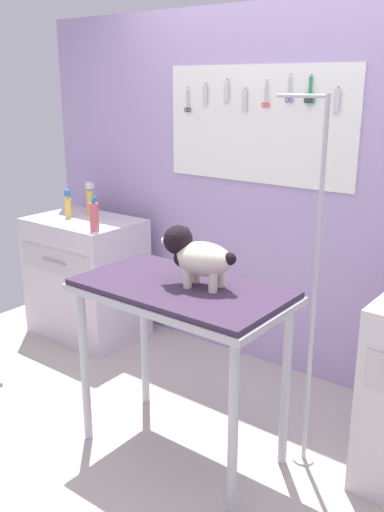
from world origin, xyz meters
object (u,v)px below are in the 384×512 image
Objects in this scene: grooming_arm at (312,306)px; detangler_spray at (90,201)px; dog at (196,255)px; counter_left at (87,277)px; grooming_table at (181,305)px.

grooming_arm is 7.40× the size of detangler_spray.
dog is at bearing -26.35° from detangler_spray.
counter_left is 0.57m from detangler_spray.
grooming_table is at bearing -147.12° from dog.
dog reaches higher than grooming_table.
grooming_arm reaches higher than detangler_spray.
grooming_table is 4.31× the size of detangler_spray.
counter_left is at bearing 154.54° from grooming_table.
grooming_table is 1.17× the size of counter_left.
detangler_spray reaches higher than counter_left.
counter_left is at bearing -65.01° from detangler_spray.
counter_left is (-1.53, 0.66, -0.62)m from dog.
dog is (-0.47, -0.27, 0.22)m from grooming_arm.
grooming_table is 1.67m from counter_left.
dog is at bearing -150.20° from grooming_arm.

